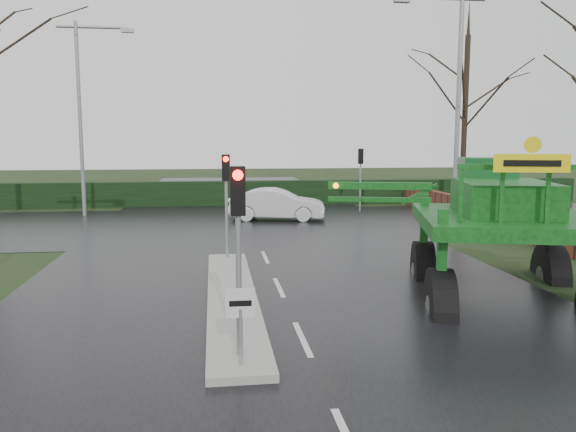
{
  "coord_description": "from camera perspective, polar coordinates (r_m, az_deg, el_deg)",
  "views": [
    {
      "loc": [
        -1.72,
        -10.67,
        3.96
      ],
      "look_at": [
        0.22,
        3.78,
        2.0
      ],
      "focal_mm": 35.0,
      "sensor_mm": 36.0,
      "label": 1
    }
  ],
  "objects": [
    {
      "name": "traffic_signal_far",
      "position": [
        31.79,
        7.38,
        5.12
      ],
      "size": [
        0.26,
        0.33,
        3.52
      ],
      "rotation": [
        0.0,
        0.0,
        3.14
      ],
      "color": "gray",
      "rests_on": "ground"
    },
    {
      "name": "hedge_row",
      "position": [
        34.86,
        -4.79,
        2.34
      ],
      "size": [
        44.0,
        0.9,
        1.5
      ],
      "primitive_type": "cube",
      "color": "black",
      "rests_on": "ground"
    },
    {
      "name": "crop_sprayer",
      "position": [
        13.54,
        15.38,
        0.74
      ],
      "size": [
        8.8,
        6.51,
        5.06
      ],
      "rotation": [
        0.0,
        0.0,
        -0.26
      ],
      "color": "black",
      "rests_on": "ground"
    },
    {
      "name": "street_light_left_far",
      "position": [
        31.41,
        -19.89,
        10.91
      ],
      "size": [
        3.85,
        0.3,
        10.0
      ],
      "color": "gray",
      "rests_on": "ground"
    },
    {
      "name": "road_main",
      "position": [
        21.12,
        -2.84,
        -3.15
      ],
      "size": [
        14.0,
        80.0,
        0.02
      ],
      "primitive_type": "cube",
      "color": "black",
      "rests_on": "ground"
    },
    {
      "name": "street_light_right",
      "position": [
        24.83,
        16.29,
        12.04
      ],
      "size": [
        3.85,
        0.3,
        10.0
      ],
      "color": "gray",
      "rests_on": "ground"
    },
    {
      "name": "tree_right_far",
      "position": [
        35.02,
        17.6,
        11.45
      ],
      "size": [
        7.0,
        7.0,
        12.05
      ],
      "color": "black",
      "rests_on": "ground"
    },
    {
      "name": "keep_left_sign",
      "position": [
        9.63,
        -4.85,
        -9.91
      ],
      "size": [
        0.5,
        0.07,
        1.35
      ],
      "color": "gray",
      "rests_on": "ground"
    },
    {
      "name": "ground",
      "position": [
        11.51,
        1.46,
        -12.47
      ],
      "size": [
        140.0,
        140.0,
        0.0
      ],
      "primitive_type": "plane",
      "color": "black",
      "rests_on": "ground"
    },
    {
      "name": "traffic_signal_near",
      "position": [
        9.77,
        -5.09,
        -0.43
      ],
      "size": [
        0.26,
        0.33,
        3.52
      ],
      "color": "gray",
      "rests_on": "ground"
    },
    {
      "name": "white_sedan",
      "position": [
        28.21,
        -1.13,
        -0.42
      ],
      "size": [
        5.01,
        2.61,
        1.57
      ],
      "primitive_type": "imported",
      "rotation": [
        0.0,
        0.0,
        1.36
      ],
      "color": "silver",
      "rests_on": "ground"
    },
    {
      "name": "traffic_signal_mid",
      "position": [
        18.22,
        -6.31,
        3.29
      ],
      "size": [
        0.26,
        0.33,
        3.52
      ],
      "color": "gray",
      "rests_on": "ground"
    },
    {
      "name": "median_island",
      "position": [
        14.22,
        -5.71,
        -8.2
      ],
      "size": [
        1.2,
        10.0,
        0.16
      ],
      "primitive_type": "cube",
      "color": "gray",
      "rests_on": "ground"
    },
    {
      "name": "brick_wall",
      "position": [
        29.53,
        16.86,
        0.79
      ],
      "size": [
        0.4,
        20.0,
        1.2
      ],
      "primitive_type": "cube",
      "color": "#592D1E",
      "rests_on": "ground"
    },
    {
      "name": "road_cross",
      "position": [
        27.02,
        -3.91,
        -0.78
      ],
      "size": [
        80.0,
        12.0,
        0.02
      ],
      "primitive_type": "cube",
      "color": "black",
      "rests_on": "ground"
    }
  ]
}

